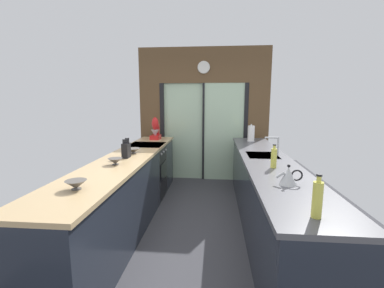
{
  "coord_description": "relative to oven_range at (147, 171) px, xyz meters",
  "views": [
    {
      "loc": [
        0.25,
        -2.98,
        1.65
      ],
      "look_at": [
        -0.09,
        0.83,
        1.01
      ],
      "focal_mm": 24.38,
      "sensor_mm": 36.0,
      "label": 1
    }
  ],
  "objects": [
    {
      "name": "right_counter_run",
      "position": [
        1.82,
        -0.95,
        0.01
      ],
      "size": [
        0.62,
        3.8,
        0.92
      ],
      "color": "#1E232D",
      "rests_on": "ground_plane"
    },
    {
      "name": "knife_block",
      "position": [
        0.02,
        -1.03,
        0.56
      ],
      "size": [
        0.09,
        0.14,
        0.26
      ],
      "color": "black",
      "rests_on": "left_counter_run"
    },
    {
      "name": "ground_plane",
      "position": [
        0.91,
        -0.65,
        -0.47
      ],
      "size": [
        5.04,
        7.6,
        0.02
      ],
      "primitive_type": "cube",
      "color": "#38383D"
    },
    {
      "name": "soap_bottle_near",
      "position": [
        1.8,
        -2.62,
        0.59
      ],
      "size": [
        0.06,
        0.06,
        0.28
      ],
      "color": "#D1CC4C",
      "rests_on": "right_counter_run"
    },
    {
      "name": "oven_range",
      "position": [
        0.0,
        0.0,
        0.0
      ],
      "size": [
        0.6,
        0.6,
        0.92
      ],
      "color": "black",
      "rests_on": "ground_plane"
    },
    {
      "name": "back_wall_unit",
      "position": [
        0.91,
        1.15,
        1.07
      ],
      "size": [
        2.64,
        0.12,
        2.7
      ],
      "color": "brown",
      "rests_on": "ground_plane"
    },
    {
      "name": "soap_bottle_far",
      "position": [
        1.8,
        -1.38,
        0.58
      ],
      "size": [
        0.06,
        0.06,
        0.26
      ],
      "color": "#D1CC4C",
      "rests_on": "right_counter_run"
    },
    {
      "name": "mixing_bowl_near",
      "position": [
        0.02,
        -2.26,
        0.51
      ],
      "size": [
        0.17,
        0.17,
        0.08
      ],
      "color": "#514C47",
      "rests_on": "left_counter_run"
    },
    {
      "name": "paper_towel_roll",
      "position": [
        1.8,
        0.5,
        0.61
      ],
      "size": [
        0.14,
        0.14,
        0.31
      ],
      "color": "#B7BABC",
      "rests_on": "right_counter_run"
    },
    {
      "name": "sink_faucet",
      "position": [
        1.96,
        -0.7,
        0.63
      ],
      "size": [
        0.19,
        0.02,
        0.25
      ],
      "color": "#B7BABC",
      "rests_on": "right_counter_run"
    },
    {
      "name": "left_counter_run",
      "position": [
        -0.0,
        -1.12,
        0.01
      ],
      "size": [
        0.62,
        3.8,
        0.92
      ],
      "color": "#1E232D",
      "rests_on": "ground_plane"
    },
    {
      "name": "mixing_bowl_far",
      "position": [
        0.02,
        -0.75,
        0.5
      ],
      "size": [
        0.2,
        0.2,
        0.07
      ],
      "color": "#514C47",
      "rests_on": "left_counter_run"
    },
    {
      "name": "stand_mixer",
      "position": [
        0.02,
        0.63,
        0.63
      ],
      "size": [
        0.17,
        0.27,
        0.42
      ],
      "color": "red",
      "rests_on": "left_counter_run"
    },
    {
      "name": "mixing_bowl_mid",
      "position": [
        0.02,
        -1.41,
        0.51
      ],
      "size": [
        0.17,
        0.17,
        0.08
      ],
      "color": "#514C47",
      "rests_on": "left_counter_run"
    },
    {
      "name": "kettle",
      "position": [
        1.8,
        -1.97,
        0.54
      ],
      "size": [
        0.23,
        0.15,
        0.18
      ],
      "color": "#B7BABC",
      "rests_on": "right_counter_run"
    }
  ]
}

